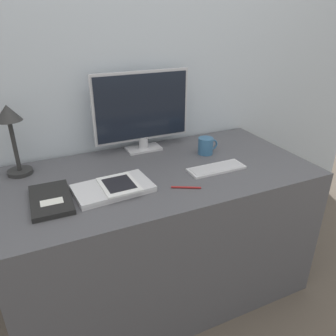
# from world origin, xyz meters

# --- Properties ---
(ground_plane) EXTENTS (10.00, 10.00, 0.00)m
(ground_plane) POSITION_xyz_m (0.00, 0.00, 0.00)
(ground_plane) COLOR brown
(wall_back) EXTENTS (3.60, 0.05, 2.40)m
(wall_back) POSITION_xyz_m (0.00, 0.58, 1.20)
(wall_back) COLOR #B2BCC6
(wall_back) RESTS_ON ground_plane
(desk) EXTENTS (1.52, 0.76, 0.75)m
(desk) POSITION_xyz_m (0.00, 0.16, 0.38)
(desk) COLOR #4C4C51
(desk) RESTS_ON ground_plane
(monitor) EXTENTS (0.54, 0.11, 0.44)m
(monitor) POSITION_xyz_m (0.02, 0.45, 0.98)
(monitor) COLOR #B7B7BC
(monitor) RESTS_ON desk
(keyboard) EXTENTS (0.29, 0.11, 0.01)m
(keyboard) POSITION_xyz_m (0.26, 0.05, 0.76)
(keyboard) COLOR silver
(keyboard) RESTS_ON desk
(laptop) EXTENTS (0.35, 0.22, 0.03)m
(laptop) POSITION_xyz_m (-0.27, 0.06, 0.77)
(laptop) COLOR #BCBCC1
(laptop) RESTS_ON desk
(ereader) EXTENTS (0.16, 0.20, 0.01)m
(ereader) POSITION_xyz_m (-0.24, 0.05, 0.78)
(ereader) COLOR white
(ereader) RESTS_ON laptop
(desk_lamp) EXTENTS (0.12, 0.12, 0.34)m
(desk_lamp) POSITION_xyz_m (-0.63, 0.41, 0.99)
(desk_lamp) COLOR #282828
(desk_lamp) RESTS_ON desk
(notebook) EXTENTS (0.17, 0.28, 0.02)m
(notebook) POSITION_xyz_m (-0.53, 0.08, 0.76)
(notebook) COLOR black
(notebook) RESTS_ON desk
(coffee_mug) EXTENTS (0.12, 0.08, 0.09)m
(coffee_mug) POSITION_xyz_m (0.32, 0.25, 0.80)
(coffee_mug) COLOR #336089
(coffee_mug) RESTS_ON desk
(pen) EXTENTS (0.12, 0.07, 0.01)m
(pen) POSITION_xyz_m (0.03, -0.06, 0.76)
(pen) COLOR maroon
(pen) RESTS_ON desk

